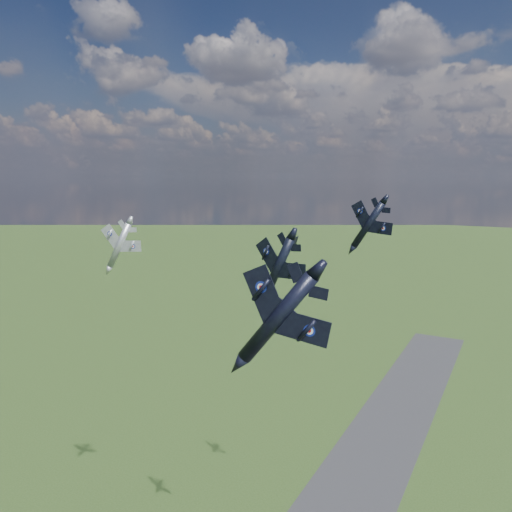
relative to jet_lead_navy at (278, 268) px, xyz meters
The scene contains 4 objects.
jet_lead_navy is the anchor object (origin of this frame).
jet_right_navy 28.72m from the jet_lead_navy, 64.15° to the right, with size 11.63×16.21×3.35m, color black, non-canonical shape.
jet_high_navy 26.11m from the jet_lead_navy, 73.23° to the left, with size 10.14×14.14×2.93m, color black, non-canonical shape.
jet_left_silver 36.86m from the jet_lead_navy, behind, with size 9.59×13.37×2.77m, color gray, non-canonical shape.
Camera 1 is at (40.41, -59.22, 96.29)m, focal length 35.00 mm.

